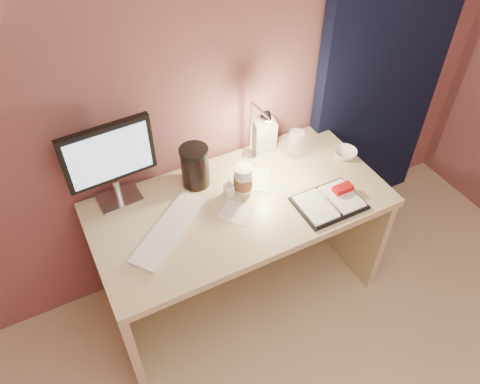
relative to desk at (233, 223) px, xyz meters
name	(u,v)px	position (x,y,z in m)	size (l,w,h in m)	color
room	(375,49)	(0.95, 0.24, 0.63)	(3.50, 3.50, 3.50)	#C6B28E
desk	(233,223)	(0.00, 0.00, 0.00)	(1.40, 0.70, 0.73)	#CABD8F
monitor	(109,158)	(-0.50, 0.20, 0.48)	(0.40, 0.15, 0.43)	silver
keyboard	(170,230)	(-0.36, -0.09, 0.24)	(0.46, 0.14, 0.02)	white
planner	(330,201)	(0.37, -0.28, 0.24)	(0.31, 0.23, 0.05)	black
paper_a	(236,212)	(-0.05, -0.13, 0.23)	(0.13, 0.13, 0.00)	white
paper_b	(251,179)	(0.12, 0.04, 0.23)	(0.13, 0.13, 0.00)	white
paper_c	(252,179)	(0.12, 0.04, 0.23)	(0.17, 0.17, 0.00)	white
coffee_cup	(243,180)	(0.05, -0.01, 0.30)	(0.09, 0.09, 0.15)	white
clear_cup	(296,144)	(0.42, 0.10, 0.30)	(0.08, 0.08, 0.14)	white
bowl	(345,153)	(0.64, -0.03, 0.25)	(0.12, 0.12, 0.04)	white
lotion_bottle	(229,188)	(-0.02, -0.01, 0.27)	(0.04, 0.04, 0.09)	white
dark_jar	(195,168)	(-0.13, 0.14, 0.32)	(0.13, 0.13, 0.19)	black
product_box	(264,135)	(0.30, 0.23, 0.31)	(0.11, 0.09, 0.17)	silver
desk_lamp	(259,131)	(0.20, 0.12, 0.44)	(0.08, 0.21, 0.35)	silver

